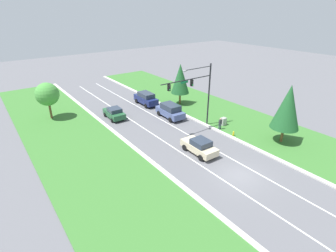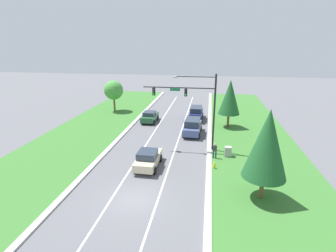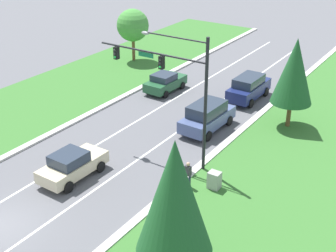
{
  "view_description": "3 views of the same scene",
  "coord_description": "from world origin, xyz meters",
  "px_view_note": "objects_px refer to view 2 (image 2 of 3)",
  "views": [
    {
      "loc": [
        -18.22,
        -13.0,
        15.11
      ],
      "look_at": [
        -1.16,
        10.27,
        1.89
      ],
      "focal_mm": 28.0,
      "sensor_mm": 36.0,
      "label": 1
    },
    {
      "loc": [
        5.32,
        -16.99,
        11.62
      ],
      "look_at": [
        0.62,
        12.68,
        2.0
      ],
      "focal_mm": 28.0,
      "sensor_mm": 36.0,
      "label": 2
    },
    {
      "loc": [
        18.1,
        -11.53,
        15.43
      ],
      "look_at": [
        2.58,
        11.91,
        1.68
      ],
      "focal_mm": 50.0,
      "sensor_mm": 36.0,
      "label": 3
    }
  ],
  "objects_px": {
    "champagne_sedan": "(148,159)",
    "conifer_near_right_tree": "(267,144)",
    "fire_hydrant": "(214,166)",
    "conifer_far_right_tree": "(230,97)",
    "oak_near_left_tree": "(114,90)",
    "navy_suv": "(196,113)",
    "forest_sedan": "(150,117)",
    "traffic_signal_mast": "(194,101)",
    "utility_cabinet": "(228,152)",
    "pedestrian": "(215,150)",
    "slate_blue_suv": "(192,126)"
  },
  "relations": [
    {
      "from": "conifer_near_right_tree",
      "to": "oak_near_left_tree",
      "type": "height_order",
      "value": "conifer_near_right_tree"
    },
    {
      "from": "oak_near_left_tree",
      "to": "forest_sedan",
      "type": "bearing_deg",
      "value": -35.35
    },
    {
      "from": "champagne_sedan",
      "to": "conifer_far_right_tree",
      "type": "xyz_separation_m",
      "value": [
        8.41,
        14.05,
        3.49
      ]
    },
    {
      "from": "oak_near_left_tree",
      "to": "utility_cabinet",
      "type": "bearing_deg",
      "value": -41.85
    },
    {
      "from": "navy_suv",
      "to": "pedestrian",
      "type": "xyz_separation_m",
      "value": [
        2.72,
        -14.31,
        -0.14
      ]
    },
    {
      "from": "traffic_signal_mast",
      "to": "navy_suv",
      "type": "distance_m",
      "value": 12.92
    },
    {
      "from": "navy_suv",
      "to": "conifer_far_right_tree",
      "type": "distance_m",
      "value": 6.58
    },
    {
      "from": "champagne_sedan",
      "to": "pedestrian",
      "type": "relative_size",
      "value": 2.65
    },
    {
      "from": "champagne_sedan",
      "to": "fire_hydrant",
      "type": "xyz_separation_m",
      "value": [
        6.36,
        0.55,
        -0.54
      ]
    },
    {
      "from": "utility_cabinet",
      "to": "navy_suv",
      "type": "bearing_deg",
      "value": 106.79
    },
    {
      "from": "champagne_sedan",
      "to": "navy_suv",
      "type": "height_order",
      "value": "navy_suv"
    },
    {
      "from": "forest_sedan",
      "to": "conifer_near_right_tree",
      "type": "distance_m",
      "value": 23.27
    },
    {
      "from": "slate_blue_suv",
      "to": "forest_sedan",
      "type": "height_order",
      "value": "slate_blue_suv"
    },
    {
      "from": "champagne_sedan",
      "to": "conifer_near_right_tree",
      "type": "height_order",
      "value": "conifer_near_right_tree"
    },
    {
      "from": "traffic_signal_mast",
      "to": "fire_hydrant",
      "type": "distance_m",
      "value": 7.42
    },
    {
      "from": "pedestrian",
      "to": "conifer_far_right_tree",
      "type": "height_order",
      "value": "conifer_far_right_tree"
    },
    {
      "from": "traffic_signal_mast",
      "to": "forest_sedan",
      "type": "xyz_separation_m",
      "value": [
        -7.25,
        9.76,
        -4.81
      ]
    },
    {
      "from": "oak_near_left_tree",
      "to": "traffic_signal_mast",
      "type": "bearing_deg",
      "value": -45.59
    },
    {
      "from": "conifer_far_right_tree",
      "to": "oak_near_left_tree",
      "type": "bearing_deg",
      "value": 161.96
    },
    {
      "from": "utility_cabinet",
      "to": "fire_hydrant",
      "type": "height_order",
      "value": "utility_cabinet"
    },
    {
      "from": "slate_blue_suv",
      "to": "navy_suv",
      "type": "distance_m",
      "value": 6.97
    },
    {
      "from": "navy_suv",
      "to": "conifer_near_right_tree",
      "type": "distance_m",
      "value": 22.33
    },
    {
      "from": "traffic_signal_mast",
      "to": "slate_blue_suv",
      "type": "height_order",
      "value": "traffic_signal_mast"
    },
    {
      "from": "slate_blue_suv",
      "to": "forest_sedan",
      "type": "distance_m",
      "value": 8.26
    },
    {
      "from": "forest_sedan",
      "to": "fire_hydrant",
      "type": "relative_size",
      "value": 6.05
    },
    {
      "from": "utility_cabinet",
      "to": "oak_near_left_tree",
      "type": "xyz_separation_m",
      "value": [
        -18.59,
        16.65,
        3.18
      ]
    },
    {
      "from": "forest_sedan",
      "to": "oak_near_left_tree",
      "type": "xyz_separation_m",
      "value": [
        -7.55,
        5.36,
        2.91
      ]
    },
    {
      "from": "fire_hydrant",
      "to": "oak_near_left_tree",
      "type": "xyz_separation_m",
      "value": [
        -17.14,
        19.75,
        3.4
      ]
    },
    {
      "from": "traffic_signal_mast",
      "to": "conifer_near_right_tree",
      "type": "bearing_deg",
      "value": -57.21
    },
    {
      "from": "champagne_sedan",
      "to": "navy_suv",
      "type": "relative_size",
      "value": 0.9
    },
    {
      "from": "navy_suv",
      "to": "fire_hydrant",
      "type": "xyz_separation_m",
      "value": [
        2.66,
        -16.71,
        -0.74
      ]
    },
    {
      "from": "conifer_far_right_tree",
      "to": "traffic_signal_mast",
      "type": "bearing_deg",
      "value": -116.33
    },
    {
      "from": "pedestrian",
      "to": "conifer_near_right_tree",
      "type": "relative_size",
      "value": 0.24
    },
    {
      "from": "champagne_sedan",
      "to": "forest_sedan",
      "type": "height_order",
      "value": "champagne_sedan"
    },
    {
      "from": "champagne_sedan",
      "to": "utility_cabinet",
      "type": "bearing_deg",
      "value": 26.06
    },
    {
      "from": "conifer_near_right_tree",
      "to": "fire_hydrant",
      "type": "bearing_deg",
      "value": 128.28
    },
    {
      "from": "champagne_sedan",
      "to": "conifer_near_right_tree",
      "type": "xyz_separation_m",
      "value": [
        9.89,
        -3.92,
        3.66
      ]
    },
    {
      "from": "forest_sedan",
      "to": "fire_hydrant",
      "type": "bearing_deg",
      "value": -54.66
    },
    {
      "from": "fire_hydrant",
      "to": "conifer_near_right_tree",
      "type": "bearing_deg",
      "value": -51.72
    },
    {
      "from": "navy_suv",
      "to": "conifer_far_right_tree",
      "type": "bearing_deg",
      "value": -33.64
    },
    {
      "from": "conifer_near_right_tree",
      "to": "conifer_far_right_tree",
      "type": "bearing_deg",
      "value": 94.7
    },
    {
      "from": "fire_hydrant",
      "to": "conifer_far_right_tree",
      "type": "distance_m",
      "value": 14.24
    },
    {
      "from": "navy_suv",
      "to": "conifer_near_right_tree",
      "type": "xyz_separation_m",
      "value": [
        6.19,
        -21.18,
        3.46
      ]
    },
    {
      "from": "fire_hydrant",
      "to": "conifer_far_right_tree",
      "type": "xyz_separation_m",
      "value": [
        2.05,
        13.5,
        4.02
      ]
    },
    {
      "from": "oak_near_left_tree",
      "to": "pedestrian",
      "type": "bearing_deg",
      "value": -45.23
    },
    {
      "from": "forest_sedan",
      "to": "conifer_near_right_tree",
      "type": "height_order",
      "value": "conifer_near_right_tree"
    },
    {
      "from": "utility_cabinet",
      "to": "conifer_far_right_tree",
      "type": "bearing_deg",
      "value": 86.69
    },
    {
      "from": "utility_cabinet",
      "to": "fire_hydrant",
      "type": "bearing_deg",
      "value": -114.99
    },
    {
      "from": "pedestrian",
      "to": "navy_suv",
      "type": "bearing_deg",
      "value": -71.13
    },
    {
      "from": "conifer_near_right_tree",
      "to": "oak_near_left_tree",
      "type": "xyz_separation_m",
      "value": [
        -20.67,
        24.21,
        -0.8
      ]
    }
  ]
}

